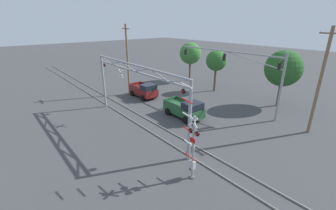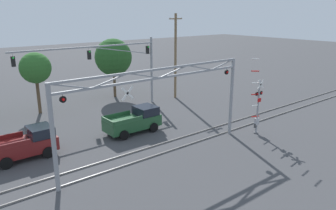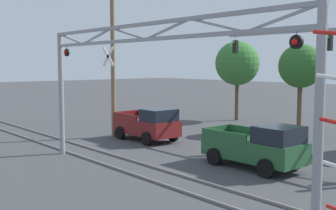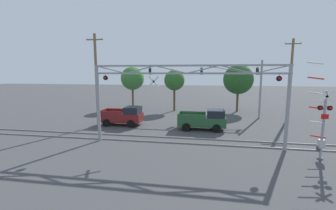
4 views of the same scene
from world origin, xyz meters
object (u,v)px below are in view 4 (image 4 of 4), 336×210
Objects in this scene: traffic_signal_span at (228,77)px; pickup_truck_following at (124,116)px; background_tree_far_right_verge at (132,79)px; crossing_signal_mast at (322,125)px; background_tree_far_left_verge at (174,80)px; background_tree_beyond_span at (238,79)px; pickup_truck_lead at (204,120)px; utility_pole_left at (97,80)px; crossing_gantry at (186,90)px; utility_pole_right at (290,79)px.

traffic_signal_span reaches higher than pickup_truck_following.
pickup_truck_following is 0.67× the size of background_tree_far_right_verge.
crossing_signal_mast is 21.06m from background_tree_far_left_verge.
traffic_signal_span is 5.03m from background_tree_beyond_span.
background_tree_beyond_span reaches higher than pickup_truck_lead.
utility_pole_left is (-2.54, -0.87, 3.96)m from pickup_truck_following.
background_tree_far_left_verge is (-12.14, 17.07, 2.21)m from crossing_signal_mast.
pickup_truck_following is 0.64× the size of background_tree_beyond_span.
crossing_gantry is 3.37× the size of pickup_truck_following.
background_tree_beyond_span reaches higher than background_tree_far_left_verge.
traffic_signal_span reaches higher than pickup_truck_lead.
utility_pole_left reaches higher than background_tree_far_left_verge.
background_tree_far_left_verge is 0.92× the size of background_tree_far_right_verge.
utility_pole_left is at bearing 153.70° from crossing_gantry.
background_tree_beyond_span is at bearing 36.83° from utility_pole_left.
utility_pole_left reaches higher than pickup_truck_lead.
utility_pole_right reaches higher than background_tree_beyond_span.
utility_pole_left reaches higher than pickup_truck_following.
crossing_signal_mast is 0.97× the size of background_tree_far_right_verge.
background_tree_far_right_verge reaches higher than background_tree_far_left_verge.
utility_pole_right reaches higher than background_tree_far_right_verge.
utility_pole_left is 22.40m from utility_pole_right.
crossing_gantry is 1.54× the size of utility_pole_left.
pickup_truck_following is at bearing 141.91° from crossing_gantry.
pickup_truck_lead is at bearing -112.11° from background_tree_beyond_span.
traffic_signal_span reaches higher than crossing_gantry.
background_tree_beyond_span reaches higher than crossing_gantry.
utility_pole_right is 22.19m from background_tree_far_right_verge.
traffic_signal_span is 13.74m from pickup_truck_following.
crossing_gantry is 3.15× the size of pickup_truck_lead.
background_tree_beyond_span reaches higher than background_tree_far_right_verge.
background_tree_far_right_verge is (-2.82, 11.57, 3.75)m from pickup_truck_following.
background_tree_far_right_verge reaches higher than pickup_truck_following.
background_tree_far_left_verge is (-7.30, 3.58, -0.59)m from traffic_signal_span.
utility_pole_right is at bearing -1.29° from traffic_signal_span.
pickup_truck_lead is at bearing -112.09° from traffic_signal_span.
pickup_truck_lead is 0.77× the size of background_tree_far_left_verge.
pickup_truck_lead is at bearing -146.31° from utility_pole_right.
background_tree_far_left_verge reaches higher than pickup_truck_lead.
pickup_truck_lead and pickup_truck_following have the same top height.
background_tree_beyond_span is at bearing 39.57° from pickup_truck_following.
utility_pole_left reaches higher than background_tree_far_right_verge.
background_tree_far_right_verge is (-14.27, 5.19, -0.37)m from traffic_signal_span.
crossing_signal_mast is 14.60m from traffic_signal_span.
crossing_signal_mast reaches higher than background_tree_far_left_verge.
traffic_signal_span is 8.47m from pickup_truck_lead.
background_tree_beyond_span is (-5.37, 4.81, -0.26)m from utility_pole_right.
utility_pole_left reaches higher than traffic_signal_span.
traffic_signal_span is (-4.84, 13.49, 2.80)m from crossing_signal_mast.
utility_pole_left is at bearing -152.62° from traffic_signal_span.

